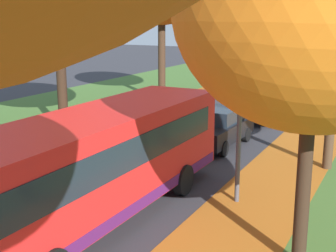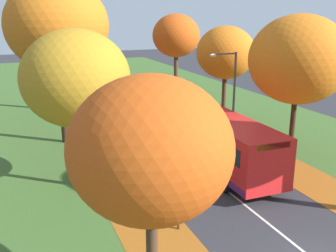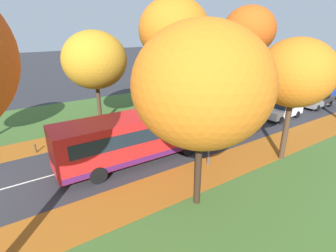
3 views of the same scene
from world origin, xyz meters
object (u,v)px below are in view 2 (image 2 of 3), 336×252
(tree_left_far, at_px, (43,24))
(tree_right_mid, at_px, (226,53))
(bus, at_px, (216,137))
(tree_left_mid, at_px, (57,26))
(streetlamp_right, at_px, (230,88))
(tree_left_nearest, at_px, (151,150))
(tree_left_near, at_px, (76,79))
(car_green_trailing, at_px, (92,72))
(tree_right_near, at_px, (298,60))
(car_blue_fourth_in_line, at_px, (103,79))
(tree_right_far, at_px, (176,36))
(bollard_fourth, at_px, (155,193))
(bollard_third, at_px, (179,222))
(car_black_lead, at_px, (163,115))
(car_grey_third_in_line, at_px, (119,88))
(bollard_fifth, at_px, (137,171))
(car_white_following, at_px, (138,100))

(tree_left_far, bearing_deg, tree_right_mid, -39.18)
(tree_right_mid, height_order, bus, tree_right_mid)
(tree_left_mid, xyz_separation_m, streetlamp_right, (9.88, -4.43, -3.82))
(tree_left_mid, distance_m, tree_right_mid, 12.31)
(tree_right_mid, bearing_deg, tree_left_nearest, -125.12)
(tree_left_nearest, relative_size, tree_left_near, 0.91)
(tree_left_nearest, bearing_deg, car_green_trailing, 80.69)
(tree_right_near, height_order, car_blue_fourth_in_line, tree_right_near)
(tree_left_far, xyz_separation_m, tree_right_far, (12.17, -0.14, -1.27))
(bollard_fourth, bearing_deg, tree_left_near, 136.02)
(tree_left_far, xyz_separation_m, bollard_fourth, (2.58, -20.16, -7.11))
(tree_right_mid, bearing_deg, bollard_fourth, -132.52)
(tree_left_near, relative_size, bus, 0.74)
(tree_left_far, height_order, bollard_fourth, tree_left_far)
(bollard_third, bearing_deg, car_black_lead, 71.03)
(tree_right_far, xyz_separation_m, car_green_trailing, (-5.17, 16.11, -5.36))
(car_black_lead, xyz_separation_m, car_blue_fourth_in_line, (-0.32, 18.67, 0.00))
(tree_left_far, height_order, car_black_lead, tree_left_far)
(car_grey_third_in_line, distance_m, car_green_trailing, 12.80)
(tree_right_near, xyz_separation_m, bollard_third, (-10.04, -5.67, -5.41))
(car_black_lead, bearing_deg, tree_right_near, -58.61)
(tree_right_near, distance_m, bollard_fourth, 11.72)
(tree_left_near, xyz_separation_m, tree_left_far, (0.29, 17.40, 2.02))
(bollard_fifth, height_order, streetlamp_right, streetlamp_right)
(tree_left_far, height_order, car_grey_third_in_line, tree_left_far)
(car_black_lead, distance_m, car_white_following, 5.84)
(tree_left_mid, bearing_deg, bollard_fourth, -75.49)
(tree_left_nearest, height_order, bollard_third, tree_left_nearest)
(tree_left_nearest, xyz_separation_m, tree_right_near, (12.63, 9.76, 0.63))
(bollard_third, bearing_deg, car_white_following, 76.55)
(tree_left_mid, distance_m, bollard_fourth, 12.79)
(tree_left_mid, bearing_deg, bus, -45.81)
(tree_left_far, relative_size, streetlamp_right, 1.67)
(tree_left_far, xyz_separation_m, car_black_lead, (7.41, -8.79, -6.63))
(tree_right_far, bearing_deg, car_blue_fourth_in_line, 116.91)
(bollard_fifth, distance_m, car_white_following, 15.20)
(bollard_fifth, relative_size, car_white_following, 0.16)
(car_black_lead, xyz_separation_m, car_white_following, (-0.08, 5.83, 0.00))
(car_white_following, distance_m, car_blue_fourth_in_line, 12.83)
(tree_left_mid, distance_m, bollard_fifth, 10.69)
(tree_left_near, xyz_separation_m, tree_right_near, (12.87, 0.13, 0.30))
(tree_left_far, distance_m, car_green_trailing, 18.65)
(bollard_third, height_order, car_black_lead, car_black_lead)
(tree_left_nearest, distance_m, car_black_lead, 20.16)
(tree_right_far, relative_size, streetlamp_right, 1.38)
(tree_left_far, distance_m, bollard_fourth, 21.54)
(tree_left_nearest, distance_m, car_green_trailing, 43.79)
(bollard_fourth, distance_m, bollard_fifth, 2.78)
(tree_right_near, xyz_separation_m, car_black_lead, (-5.17, 8.48, -4.90))
(car_white_following, bearing_deg, bollard_third, -103.45)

